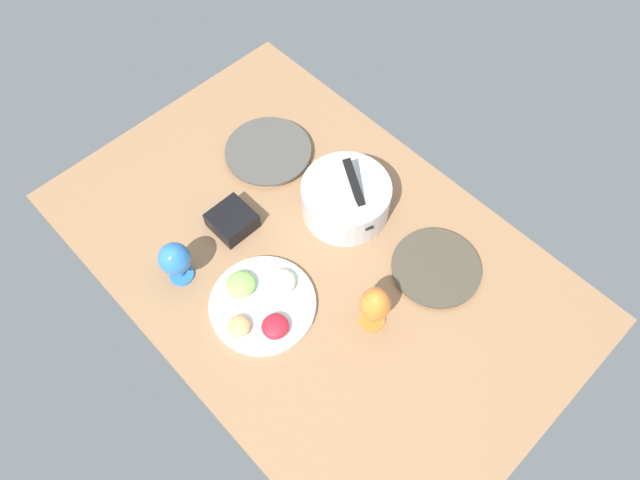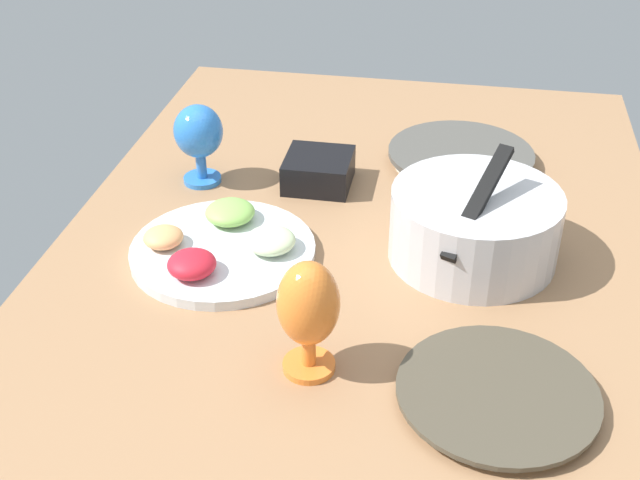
{
  "view_description": "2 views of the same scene",
  "coord_description": "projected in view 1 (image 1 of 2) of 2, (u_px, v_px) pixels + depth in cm",
  "views": [
    {
      "loc": [
        63.28,
        -57.96,
        155.47
      ],
      "look_at": [
        0.88,
        2.16,
        7.06
      ],
      "focal_mm": 32.75,
      "sensor_mm": 36.0,
      "label": 1
    },
    {
      "loc": [
        112.82,
        14.18,
        77.49
      ],
      "look_at": [
        5.58,
        -5.15,
        7.06
      ],
      "focal_mm": 46.54,
      "sensor_mm": 36.0,
      "label": 2
    }
  ],
  "objects": [
    {
      "name": "ground_plane",
      "position": [
        313.0,
        257.0,
        1.79
      ],
      "size": [
        160.0,
        104.0,
        4.0
      ],
      "primitive_type": "cube",
      "color": "#99704C"
    },
    {
      "name": "dinner_plate_left",
      "position": [
        268.0,
        152.0,
        1.96
      ],
      "size": [
        29.01,
        29.01,
        2.83
      ],
      "color": "silver",
      "rests_on": "ground_plane"
    },
    {
      "name": "dinner_plate_right",
      "position": [
        436.0,
        268.0,
        1.74
      ],
      "size": [
        26.83,
        26.83,
        2.02
      ],
      "color": "beige",
      "rests_on": "ground_plane"
    },
    {
      "name": "mixing_bowl",
      "position": [
        346.0,
        198.0,
        1.8
      ],
      "size": [
        28.4,
        27.67,
        18.99
      ],
      "color": "silver",
      "rests_on": "ground_plane"
    },
    {
      "name": "fruit_platter",
      "position": [
        262.0,
        303.0,
        1.67
      ],
      "size": [
        30.93,
        30.93,
        5.5
      ],
      "color": "silver",
      "rests_on": "ground_plane"
    },
    {
      "name": "hurricane_glass_orange",
      "position": [
        375.0,
        305.0,
        1.58
      ],
      "size": [
        8.5,
        8.5,
        17.48
      ],
      "color": "orange",
      "rests_on": "ground_plane"
    },
    {
      "name": "hurricane_glass_blue",
      "position": [
        175.0,
        260.0,
        1.65
      ],
      "size": [
        9.25,
        9.25,
        15.72
      ],
      "color": "blue",
      "rests_on": "ground_plane"
    },
    {
      "name": "square_bowl_black",
      "position": [
        232.0,
        220.0,
        1.8
      ],
      "size": [
        12.45,
        12.45,
        5.88
      ],
      "color": "black",
      "rests_on": "ground_plane"
    }
  ]
}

